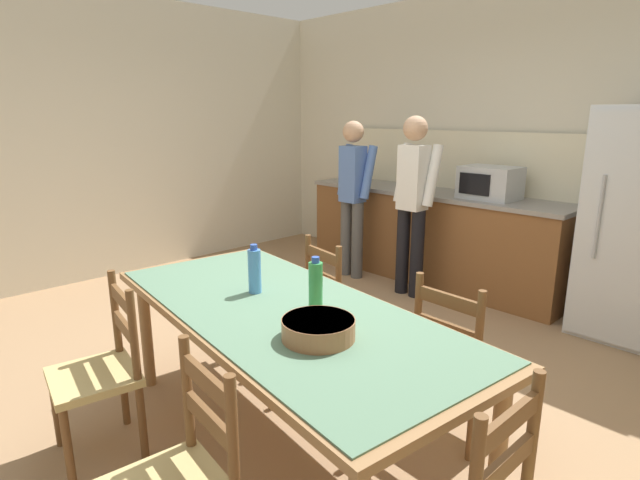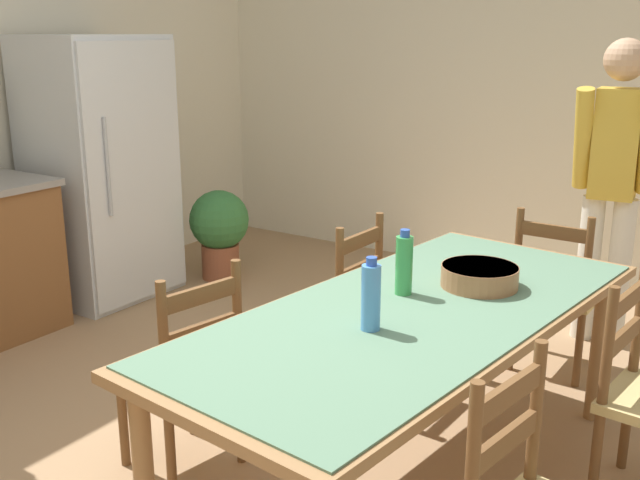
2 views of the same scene
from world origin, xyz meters
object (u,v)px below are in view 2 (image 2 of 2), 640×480
Objects in this scene: bottle_near_centre at (371,296)px; potted_plant at (219,228)px; bottle_off_centre at (404,264)px; chair_head_end at (556,293)px; refrigerator at (101,170)px; chair_side_far_left at (185,371)px; dining_table at (412,325)px; chair_side_far_right at (337,305)px; person_by_table at (613,178)px; serving_bowl at (480,275)px.

bottle_near_centre is 0.40× the size of potted_plant.
bottle_off_centre is 0.30× the size of chair_head_end.
chair_side_far_left is (-1.31, -1.99, -0.44)m from refrigerator.
refrigerator is 0.76× the size of dining_table.
bottle_off_centre is (0.40, 0.08, 0.00)m from bottle_near_centre.
potted_plant is (2.01, 1.56, -0.06)m from chair_side_far_left.
chair_side_far_right is at bearing 52.62° from bottle_off_centre.
refrigerator is 3.26m from person_by_table.
dining_table is at bearing 163.01° from serving_bowl.
chair_side_far_right is 1.01m from chair_side_far_left.
chair_head_end reaches higher than serving_bowl.
chair_side_far_right is 1.96m from potted_plant.
serving_bowl is 1.59m from person_by_table.
bottle_near_centre reaches higher than serving_bowl.
potted_plant is (0.70, -0.43, -0.50)m from refrigerator.
chair_side_far_right is 1.00× the size of chair_head_end.
bottle_near_centre is 1.74m from chair_head_end.
bottle_near_centre is at bearing 109.83° from chair_side_far_left.
bottle_off_centre reaches higher than chair_side_far_left.
refrigerator is 2.66× the size of potted_plant.
bottle_near_centre is 3.05m from potted_plant.
bottle_near_centre is 0.92m from chair_side_far_left.
chair_side_far_left reaches higher than potted_plant.
refrigerator is 2.82m from bottle_off_centre.
chair_side_far_left reaches higher than dining_table.
bottle_near_centre is 1.00× the size of bottle_off_centre.
potted_plant is at bearing -132.09° from chair_side_far_left.
dining_table is 2.55× the size of chair_side_far_right.
chair_side_far_right is (0.86, 0.68, -0.45)m from bottle_near_centre.
serving_bowl is at bearing -16.99° from dining_table.
chair_head_end is at bearing -6.59° from dining_table.
bottle_near_centre is 0.15× the size of person_by_table.
bottle_off_centre is at bearing 10.80° from bottle_near_centre.
dining_table is 0.96m from chair_side_far_left.
bottle_near_centre is at bearing -112.91° from refrigerator.
chair_head_end is (1.27, -0.27, -0.45)m from bottle_off_centre.
chair_side_far_left is (-1.00, 0.11, 0.00)m from chair_side_far_right.
potted_plant is (1.60, 2.39, -0.31)m from dining_table.
person_by_table is at bearing -7.69° from bottle_near_centre.
potted_plant is (1.22, 2.50, -0.43)m from serving_bowl.
dining_table is at bearing 52.39° from chair_side_far_right.
person_by_table reaches higher than chair_side_far_right.
dining_table is 2.55× the size of chair_side_far_left.
serving_bowl is at bearing 140.12° from chair_side_far_left.
refrigerator is at bearing 10.39° from chair_head_end.
chair_side_far_right is at bearing -121.12° from potted_plant.
person_by_table reaches higher than potted_plant.
bottle_near_centre and bottle_off_centre have the same top height.
bottle_off_centre reaches higher than serving_bowl.
serving_bowl is at bearing -41.24° from bottle_off_centre.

